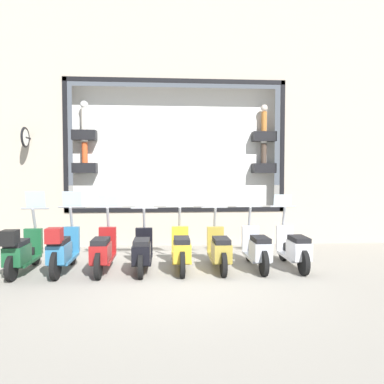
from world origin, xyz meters
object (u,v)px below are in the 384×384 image
Objects in this scene: scooter_olive_2 at (219,250)px; scooter_black_4 at (142,251)px; scooter_white_0 at (294,248)px; scooter_red_5 at (103,251)px; scooter_yellow_3 at (181,250)px; scooter_teal_6 at (62,250)px; scooter_green_7 at (21,251)px; scooter_silver_1 at (257,249)px.

scooter_black_4 is (-0.00, 1.61, -0.01)m from scooter_olive_2.
scooter_white_0 is 1.61m from scooter_olive_2.
scooter_white_0 is 3.22m from scooter_black_4.
scooter_white_0 is 4.02m from scooter_red_5.
scooter_yellow_3 is 2.41m from scooter_teal_6.
scooter_yellow_3 reaches higher than scooter_green_7.
scooter_red_5 is at bearing -87.80° from scooter_green_7.
scooter_black_4 is 0.80m from scooter_red_5.
scooter_white_0 is 4.83m from scooter_teal_6.
scooter_yellow_3 is (0.00, 1.61, 0.01)m from scooter_silver_1.
scooter_silver_1 reaches higher than scooter_red_5.
scooter_white_0 is 5.63m from scooter_green_7.
scooter_silver_1 is 1.00× the size of scooter_yellow_3.
scooter_silver_1 is 2.41m from scooter_black_4.
scooter_yellow_3 is 1.00× the size of scooter_green_7.
scooter_black_4 is 0.99× the size of scooter_teal_6.
scooter_white_0 is 1.00× the size of scooter_red_5.
scooter_red_5 is (0.00, 0.80, 0.02)m from scooter_black_4.
scooter_red_5 is at bearing 90.10° from scooter_yellow_3.
scooter_red_5 is 1.61m from scooter_green_7.
scooter_white_0 is at bearing -90.10° from scooter_yellow_3.
scooter_silver_1 is at bearing 89.91° from scooter_white_0.
scooter_yellow_3 reaches higher than scooter_white_0.
scooter_yellow_3 is 1.00× the size of scooter_red_5.
scooter_silver_1 is at bearing -90.00° from scooter_red_5.
scooter_olive_2 is 4.02m from scooter_green_7.
scooter_white_0 is 1.00× the size of scooter_olive_2.
scooter_green_7 is (-0.01, 0.80, -0.02)m from scooter_teal_6.
scooter_olive_2 is 1.00× the size of scooter_yellow_3.
scooter_silver_1 is (0.00, 0.80, 0.00)m from scooter_white_0.
scooter_red_5 is at bearing -86.22° from scooter_teal_6.
scooter_yellow_3 is at bearing -88.67° from scooter_teal_6.
scooter_silver_1 is 4.02m from scooter_teal_6.
scooter_green_7 is at bearing 90.62° from scooter_teal_6.
scooter_green_7 reaches higher than scooter_olive_2.
scooter_olive_2 is at bearing -90.05° from scooter_red_5.
scooter_olive_2 is at bearing -90.35° from scooter_yellow_3.
scooter_green_7 is at bearing 91.38° from scooter_black_4.
scooter_teal_6 reaches higher than scooter_white_0.
scooter_teal_6 reaches higher than scooter_black_4.
scooter_red_5 reaches higher than scooter_white_0.
scooter_black_4 reaches higher than scooter_red_5.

